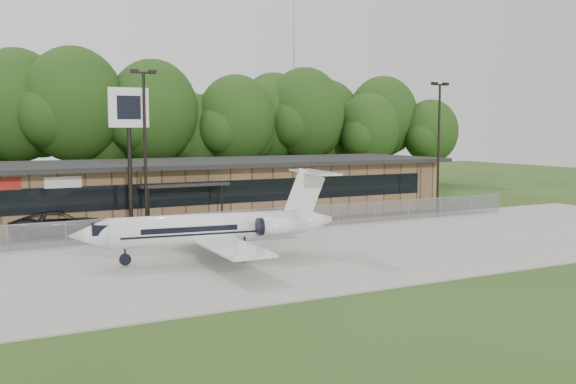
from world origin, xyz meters
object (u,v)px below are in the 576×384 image
business_jet (216,229)px  terminal (186,189)px  suv (60,223)px  pole_sign (129,123)px

business_jet → terminal: bearing=83.7°
suv → business_jet: bearing=-145.5°
suv → terminal: bearing=-56.5°
terminal → business_jet: business_jet is taller
business_jet → pole_sign: bearing=109.7°
terminal → pole_sign: bearing=-129.4°
business_jet → pole_sign: size_ratio=1.48×
pole_sign → terminal: bearing=55.0°
business_jet → suv: bearing=124.0°
terminal → pole_sign: (-5.88, -7.15, 4.83)m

